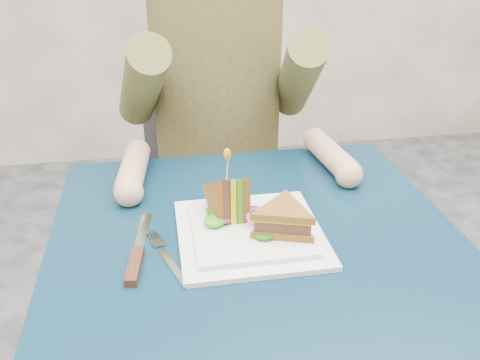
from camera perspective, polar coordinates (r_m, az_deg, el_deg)
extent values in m
cube|color=#08202F|center=(0.93, 2.05, -7.36)|extent=(0.75, 0.75, 0.03)
cylinder|color=#595B5E|center=(1.41, -14.21, -13.22)|extent=(0.04, 0.04, 0.70)
cylinder|color=#595B5E|center=(1.48, 11.71, -10.59)|extent=(0.04, 0.04, 0.70)
cube|color=#47474C|center=(1.56, -2.35, -3.32)|extent=(0.42, 0.40, 0.04)
cube|color=#47474C|center=(1.61, -3.37, 7.61)|extent=(0.42, 0.03, 0.46)
cylinder|color=#47474C|center=(1.55, -8.14, -14.56)|extent=(0.02, 0.02, 0.43)
cylinder|color=#47474C|center=(1.59, 5.27, -13.18)|extent=(0.02, 0.02, 0.43)
cylinder|color=#47474C|center=(1.82, -8.60, -7.41)|extent=(0.02, 0.02, 0.43)
cylinder|color=#47474C|center=(1.85, 2.65, -6.41)|extent=(0.02, 0.02, 0.43)
cylinder|color=#4B4222|center=(1.37, -2.58, 11.48)|extent=(0.34, 0.34, 0.52)
cylinder|color=brown|center=(1.27, -10.96, 10.41)|extent=(0.15, 0.39, 0.31)
cylinder|color=tan|center=(1.13, -11.92, 1.18)|extent=(0.08, 0.20, 0.06)
sphere|color=tan|center=(1.04, -12.38, -1.36)|extent=(0.06, 0.06, 0.06)
cylinder|color=brown|center=(1.32, 6.53, 11.37)|extent=(0.15, 0.39, 0.31)
cylinder|color=tan|center=(1.19, 10.15, 2.80)|extent=(0.08, 0.20, 0.06)
sphere|color=tan|center=(1.11, 12.13, 0.58)|extent=(0.06, 0.06, 0.06)
cube|color=white|center=(0.93, 1.13, -6.01)|extent=(0.26, 0.26, 0.01)
cube|color=white|center=(0.93, 1.14, -5.49)|extent=(0.21, 0.21, 0.01)
cube|color=silver|center=(0.86, -7.48, -9.72)|extent=(0.05, 0.11, 0.00)
cube|color=silver|center=(0.92, -9.17, -6.94)|extent=(0.03, 0.03, 0.00)
cube|color=silver|center=(0.94, -10.13, -6.20)|extent=(0.01, 0.03, 0.00)
cube|color=silver|center=(0.94, -9.84, -6.13)|extent=(0.01, 0.03, 0.00)
cube|color=silver|center=(0.94, -9.55, -6.06)|extent=(0.01, 0.03, 0.00)
cube|color=silver|center=(0.94, -9.26, -5.99)|extent=(0.01, 0.03, 0.00)
cube|color=silver|center=(0.95, -10.90, -5.87)|extent=(0.04, 0.14, 0.00)
cube|color=black|center=(0.87, -11.74, -9.38)|extent=(0.03, 0.10, 0.01)
cylinder|color=silver|center=(0.88, -11.57, -8.04)|extent=(0.01, 0.01, 0.00)
cylinder|color=silver|center=(0.84, -12.01, -10.02)|extent=(0.01, 0.01, 0.00)
cylinder|color=tan|center=(0.91, -1.42, 1.31)|extent=(0.01, 0.01, 0.06)
ellipsoid|color=orange|center=(0.90, -1.44, 2.91)|extent=(0.01, 0.01, 0.02)
torus|color=#9E4C7A|center=(0.92, 2.01, -4.19)|extent=(0.04, 0.04, 0.02)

